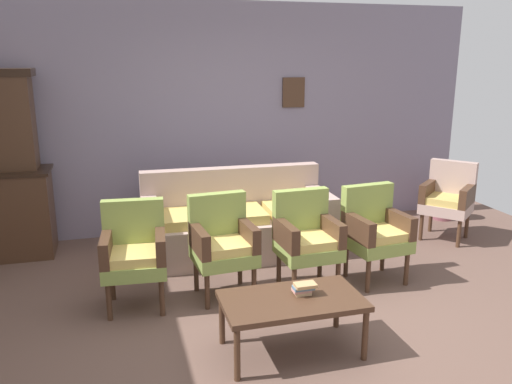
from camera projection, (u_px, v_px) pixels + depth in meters
The scene contains 11 objects.
ground_plane at pixel (292, 326), 4.13m from camera, with size 7.68×7.68×0.00m, color brown.
wall_back_with_decor at pixel (221, 119), 6.25m from camera, with size 6.40×0.09×2.70m.
floral_couch at pixel (237, 225), 5.59m from camera, with size 1.99×0.84×0.90m.
armchair_by_doorway at pixel (134, 250), 4.37m from camera, with size 0.56×0.53×0.90m.
armchair_near_cabinet at pixel (222, 241), 4.59m from camera, with size 0.56×0.53×0.90m.
armchair_near_couch_end at pixel (306, 236), 4.72m from camera, with size 0.54×0.51×0.90m.
armchair_row_middle at pixel (375, 229), 4.90m from camera, with size 0.57×0.54×0.90m.
wingback_chair_by_fireplace at pixel (448, 197), 6.03m from camera, with size 0.71×0.71×0.90m.
coffee_table at pixel (292, 304), 3.69m from camera, with size 1.00×0.56×0.42m.
book_stack_on_table at pixel (304, 288), 3.72m from camera, with size 0.16×0.11×0.09m.
floor_vase_by_wall at pixel (444, 198), 6.81m from camera, with size 0.25×0.25×0.55m, color #874B55.
Camera 1 is at (-1.27, -3.52, 2.07)m, focal length 36.57 mm.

